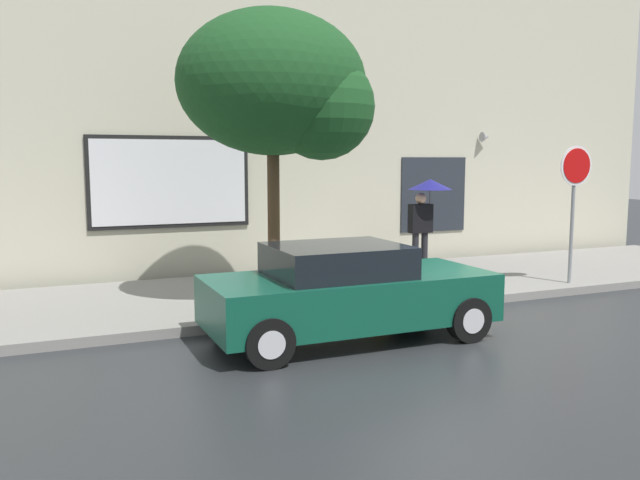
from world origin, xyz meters
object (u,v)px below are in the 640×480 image
object	(u,v)px
street_tree	(283,88)
pedestrian_with_umbrella	(427,200)
stop_sign	(575,187)
parked_car	(347,292)
fire_hydrant	(379,275)

from	to	relation	value
street_tree	pedestrian_with_umbrella	bearing A→B (deg)	21.56
pedestrian_with_umbrella	street_tree	bearing A→B (deg)	-158.44
pedestrian_with_umbrella	stop_sign	size ratio (longest dim) A/B	0.75
parked_car	fire_hydrant	distance (m)	2.39
street_tree	stop_sign	distance (m)	5.97
parked_car	stop_sign	size ratio (longest dim) A/B	1.52
fire_hydrant	pedestrian_with_umbrella	distance (m)	2.95
pedestrian_with_umbrella	street_tree	xyz separation A→B (m)	(-3.77, -1.49, 2.01)
fire_hydrant	pedestrian_with_umbrella	bearing A→B (deg)	39.90
fire_hydrant	pedestrian_with_umbrella	size ratio (longest dim) A/B	0.38
parked_car	fire_hydrant	world-z (taller)	parked_car
fire_hydrant	stop_sign	world-z (taller)	stop_sign
fire_hydrant	street_tree	size ratio (longest dim) A/B	0.16
parked_car	pedestrian_with_umbrella	world-z (taller)	pedestrian_with_umbrella
pedestrian_with_umbrella	street_tree	size ratio (longest dim) A/B	0.41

